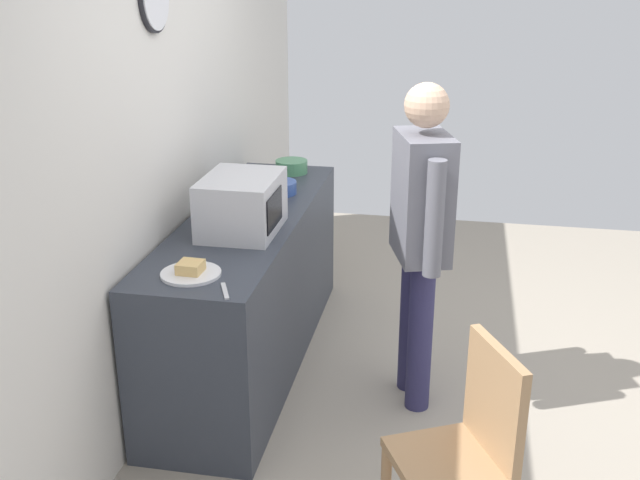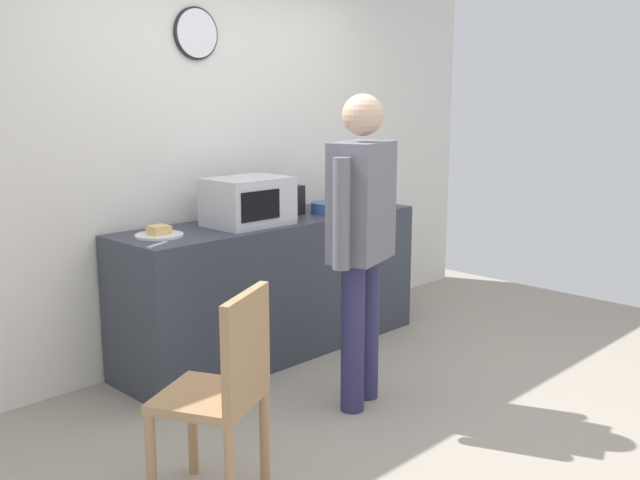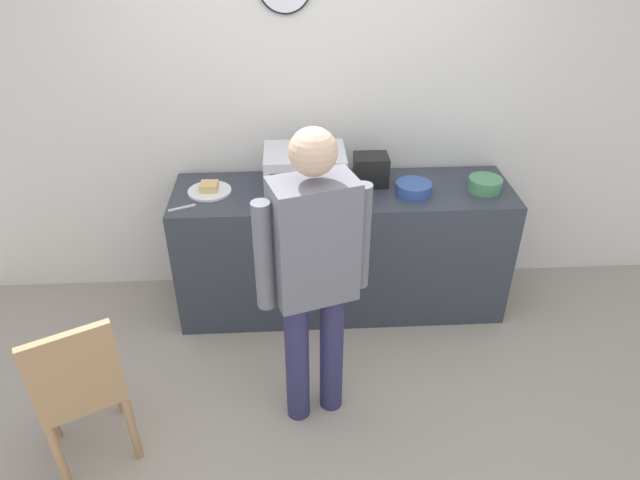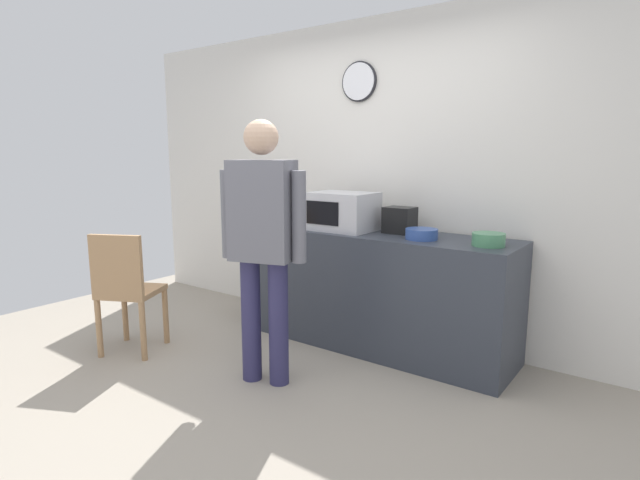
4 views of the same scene
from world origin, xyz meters
name	(u,v)px [view 1 (image 1 of 4)]	position (x,y,z in m)	size (l,w,h in m)	color
ground_plane	(455,396)	(0.00, 0.00, 0.00)	(6.00, 6.00, 0.00)	#9E9384
back_wall	(164,154)	(0.00, 1.60, 1.30)	(5.40, 0.13, 2.60)	silver
kitchen_counter	(249,289)	(0.20, 1.22, 0.46)	(2.22, 0.62, 0.91)	#333842
microwave	(242,204)	(-0.05, 1.17, 1.06)	(0.50, 0.39, 0.30)	silver
sandwich_plate	(191,271)	(-0.66, 1.24, 0.93)	(0.28, 0.28, 0.07)	white
salad_bowl	(278,187)	(0.65, 1.15, 0.95)	(0.23, 0.23, 0.07)	#33519E
cereal_bowl	(292,167)	(1.11, 1.17, 0.96)	(0.21, 0.21, 0.09)	#4C8E60
toaster	(241,188)	(0.39, 1.30, 1.01)	(0.22, 0.18, 0.20)	black
fork_utensil	(225,291)	(-0.81, 1.03, 0.92)	(0.17, 0.02, 0.01)	silver
spoon_utensil	(207,210)	(0.24, 1.47, 0.92)	(0.17, 0.02, 0.01)	silver
person_standing	(421,225)	(-0.03, 0.23, 1.01)	(0.57, 0.35, 1.73)	navy
wooden_chair	(466,448)	(-1.20, -0.04, 0.52)	(0.54, 0.54, 0.94)	#A87F56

